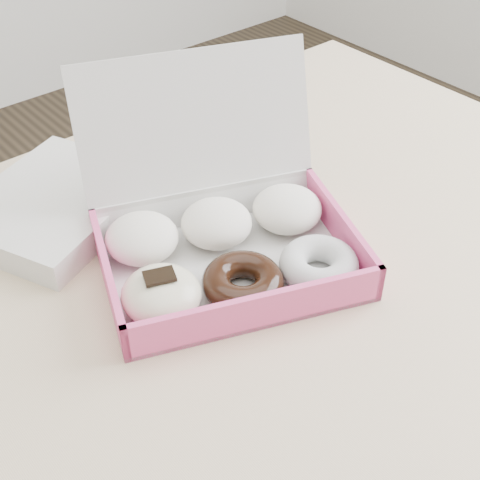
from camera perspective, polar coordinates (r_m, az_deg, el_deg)
table at (r=0.92m, az=-0.52°, el=-4.93°), size 1.20×0.80×0.75m
donut_box at (r=0.83m, az=-1.54°, el=0.21°), size 0.39×0.38×0.22m
newspapers at (r=0.95m, az=-15.46°, el=2.90°), size 0.30×0.28×0.04m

